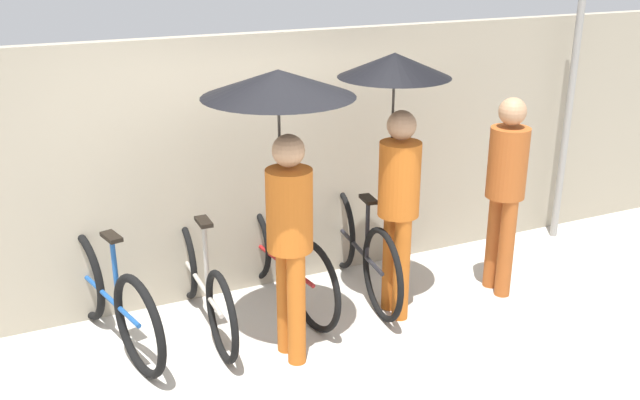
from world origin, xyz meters
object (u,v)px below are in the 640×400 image
parked_bicycle_1 (201,282)px  pedestrian_center (396,125)px  pedestrian_leading (282,136)px  parked_bicycle_0 (109,297)px  parked_bicycle_3 (359,247)px  pedestrian_trailing (506,182)px  parked_bicycle_2 (279,259)px

parked_bicycle_1 → pedestrian_center: bearing=-104.9°
pedestrian_leading → pedestrian_center: bearing=9.4°
parked_bicycle_1 → pedestrian_leading: 1.49m
pedestrian_leading → pedestrian_center: 1.03m
parked_bicycle_0 → parked_bicycle_1: 0.69m
pedestrian_leading → pedestrian_center: size_ratio=1.00×
parked_bicycle_0 → pedestrian_center: bearing=-114.4°
parked_bicycle_1 → parked_bicycle_3: (1.38, 0.01, 0.03)m
parked_bicycle_3 → pedestrian_trailing: 1.33m
parked_bicycle_2 → parked_bicycle_3: parked_bicycle_2 is taller
parked_bicycle_2 → parked_bicycle_3: bearing=-105.0°
pedestrian_leading → parked_bicycle_1: bearing=123.1°
parked_bicycle_0 → parked_bicycle_3: bearing=-103.6°
pedestrian_leading → pedestrian_trailing: size_ratio=1.23×
parked_bicycle_0 → parked_bicycle_1: parked_bicycle_1 is taller
parked_bicycle_2 → pedestrian_leading: (-0.24, -0.72, 1.25)m
parked_bicycle_2 → pedestrian_trailing: pedestrian_trailing is taller
pedestrian_leading → pedestrian_trailing: bearing=0.3°
parked_bicycle_3 → pedestrian_center: (0.08, -0.41, 1.16)m
parked_bicycle_0 → parked_bicycle_2: parked_bicycle_2 is taller
parked_bicycle_2 → pedestrian_center: (0.77, -0.50, 1.17)m
parked_bicycle_1 → parked_bicycle_3: size_ratio=0.98×
parked_bicycle_2 → pedestrian_center: size_ratio=0.86×
pedestrian_leading → parked_bicycle_3: bearing=31.2°
parked_bicycle_1 → parked_bicycle_2: bearing=-81.1°
parked_bicycle_1 → pedestrian_trailing: (2.46, -0.50, 0.63)m
parked_bicycle_0 → pedestrian_trailing: bearing=-112.9°
pedestrian_leading → parked_bicycle_2: bearing=68.8°
pedestrian_trailing → pedestrian_center: bearing=178.1°
parked_bicycle_0 → parked_bicycle_3: 2.08m
parked_bicycle_1 → pedestrian_trailing: bearing=-101.3°
parked_bicycle_2 → pedestrian_trailing: size_ratio=1.06×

